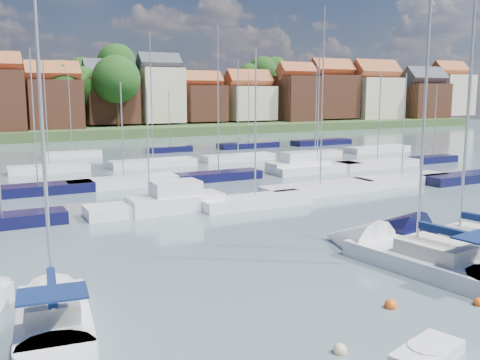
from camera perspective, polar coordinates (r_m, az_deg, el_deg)
ground at (r=60.32m, az=-8.82°, el=0.94°), size 260.00×260.00×0.00m
sailboat_left at (r=22.27m, az=-19.31°, el=-13.20°), size 3.69×9.90×13.22m
sailboat_centre at (r=29.29m, az=16.53°, el=-7.62°), size 5.07×13.00×17.14m
sailboat_navy at (r=32.18m, az=20.48°, el=-6.31°), size 5.84×13.24×17.70m
tender at (r=19.39m, az=19.35°, el=-17.12°), size 3.06×2.05×0.61m
buoy_b at (r=19.27m, az=10.61°, el=-17.68°), size 0.48×0.48×0.48m
buoy_c at (r=23.27m, az=15.78°, el=-12.98°), size 0.53×0.53×0.53m
buoy_d at (r=24.76m, az=24.11°, el=-12.09°), size 0.44×0.44×0.44m
buoy_e at (r=33.88m, az=18.46°, el=-6.03°), size 0.50×0.50×0.50m
marina_field at (r=56.40m, az=-5.42°, el=0.87°), size 79.62×41.41×15.93m
far_shore_town at (r=150.82m, az=-19.50°, el=7.26°), size 212.46×90.00×22.27m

